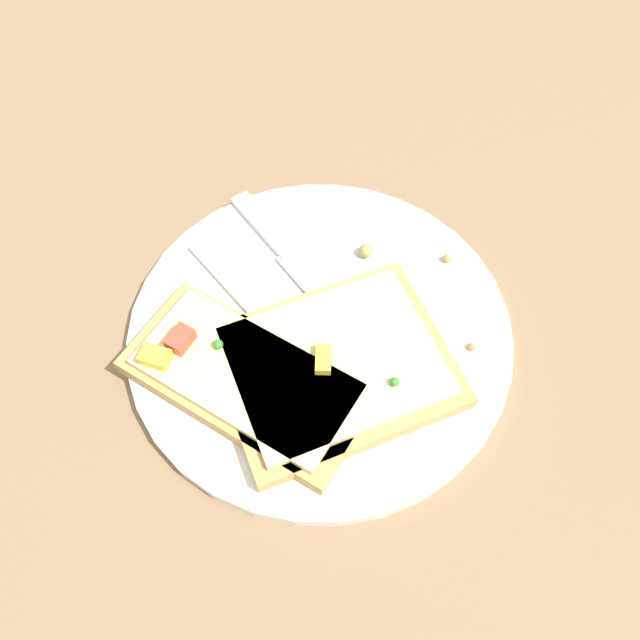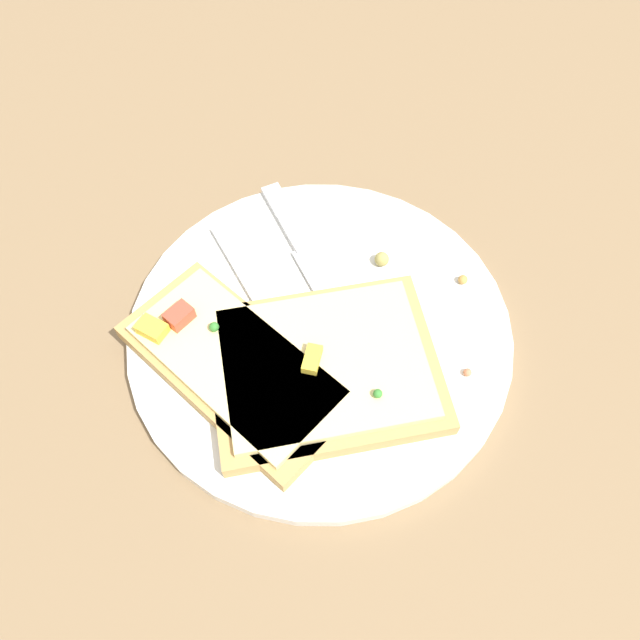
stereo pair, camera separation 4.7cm
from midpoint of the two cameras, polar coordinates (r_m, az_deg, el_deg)
name	(u,v)px [view 1 (the left image)]	position (r m, az deg, el deg)	size (l,w,h in m)	color
ground_plane	(320,334)	(0.49, -2.74, -1.55)	(4.00, 4.00, 0.00)	#7F6647
plate	(320,331)	(0.49, -2.77, -1.20)	(0.30, 0.30, 0.01)	white
fork	(279,337)	(0.48, -6.57, -1.75)	(0.20, 0.09, 0.01)	silver
knife	(296,262)	(0.51, -4.85, 5.14)	(0.20, 0.10, 0.01)	silver
pizza_slice_main	(335,366)	(0.45, -1.58, -4.46)	(0.20, 0.21, 0.03)	tan
pizza_slice_corner	(245,378)	(0.46, -9.81, -5.53)	(0.18, 0.09, 0.03)	tan
crumb_scatter	(318,314)	(0.48, -2.97, 0.31)	(0.16, 0.20, 0.01)	#C08E46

